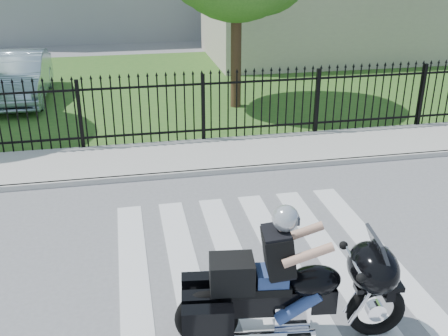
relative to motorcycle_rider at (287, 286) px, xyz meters
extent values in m
plane|color=slate|center=(0.13, 1.35, -0.81)|extent=(120.00, 120.00, 0.00)
cube|color=#ADAAA3|center=(0.13, 6.35, -0.75)|extent=(40.00, 2.00, 0.12)
cube|color=#ADAAA3|center=(0.13, 5.35, -0.75)|extent=(40.00, 0.12, 0.12)
cube|color=#2B591E|center=(0.13, 13.35, -0.80)|extent=(40.00, 12.00, 0.02)
cube|color=black|center=(0.13, 7.35, -0.46)|extent=(26.00, 0.04, 0.05)
cube|color=black|center=(0.13, 7.35, 0.74)|extent=(26.00, 0.04, 0.05)
cylinder|color=#382316|center=(1.63, 10.35, 1.27)|extent=(0.32, 0.32, 4.16)
cube|color=beige|center=(7.13, 17.35, 0.94)|extent=(10.00, 6.00, 3.50)
torus|color=black|center=(1.18, -0.15, -0.44)|extent=(0.79, 0.24, 0.78)
torus|color=black|center=(-1.00, 0.12, -0.44)|extent=(0.84, 0.27, 0.82)
cube|color=black|center=(-0.10, 0.01, -0.19)|extent=(1.48, 0.45, 0.34)
ellipsoid|color=black|center=(0.34, -0.04, 0.07)|extent=(0.75, 0.53, 0.37)
cube|color=black|center=(-0.33, 0.04, 0.02)|extent=(0.77, 0.45, 0.11)
cube|color=silver|center=(0.06, -0.01, -0.38)|extent=(0.49, 0.39, 0.34)
ellipsoid|color=black|center=(1.07, -0.13, 0.22)|extent=(0.70, 0.88, 0.61)
cube|color=black|center=(-0.68, 0.08, 0.22)|extent=(0.59, 0.49, 0.40)
cube|color=navy|center=(-0.19, 0.02, 0.16)|extent=(0.42, 0.38, 0.20)
sphere|color=#B7BCC0|center=(-0.06, 0.01, 0.97)|extent=(0.33, 0.33, 0.33)
imported|color=#8EA5B2|center=(-5.04, 12.43, -0.03)|extent=(1.65, 4.61, 1.51)
camera|label=1|loc=(-1.82, -5.15, 3.94)|focal=42.00mm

